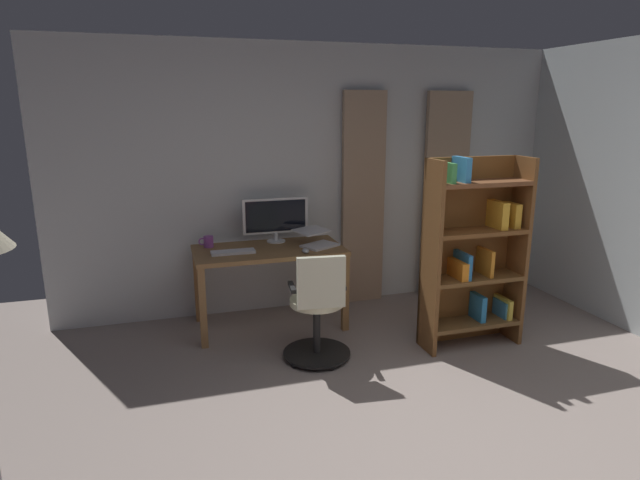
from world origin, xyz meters
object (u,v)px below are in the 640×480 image
object	(u,v)px
computer_monitor	(276,217)
bookshelf	(473,252)
office_chair	(318,311)
computer_keyboard	(233,252)
desk	(269,259)
mug_tea	(208,242)
computer_mouse	(306,251)
laptop	(317,240)

from	to	relation	value
computer_monitor	bookshelf	size ratio (longest dim) A/B	0.39
computer_monitor	bookshelf	xyz separation A→B (m)	(-1.48, 1.09, -0.18)
office_chair	bookshelf	distance (m)	1.43
computer_keyboard	desk	bearing A→B (deg)	-167.21
office_chair	mug_tea	world-z (taller)	office_chair
office_chair	mug_tea	size ratio (longest dim) A/B	6.79
bookshelf	computer_monitor	bearing A→B (deg)	-36.42
computer_monitor	computer_mouse	world-z (taller)	computer_monitor
office_chair	laptop	size ratio (longest dim) A/B	2.06
computer_keyboard	mug_tea	bearing A→B (deg)	-56.13
desk	computer_keyboard	bearing A→B (deg)	12.79
computer_mouse	mug_tea	size ratio (longest dim) A/B	0.73
computer_mouse	bookshelf	size ratio (longest dim) A/B	0.06
laptop	bookshelf	bearing A→B (deg)	116.45
computer_monitor	computer_keyboard	bearing A→B (deg)	33.84
bookshelf	mug_tea	bearing A→B (deg)	-26.69
office_chair	computer_keyboard	size ratio (longest dim) A/B	2.38
desk	computer_monitor	world-z (taller)	computer_monitor
desk	laptop	size ratio (longest dim) A/B	3.04
bookshelf	computer_mouse	bearing A→B (deg)	-25.06
desk	bookshelf	xyz separation A→B (m)	(-1.60, 0.86, 0.17)
computer_monitor	mug_tea	size ratio (longest dim) A/B	4.63
mug_tea	desk	bearing A→B (deg)	158.58
office_chair	computer_monitor	world-z (taller)	computer_monitor
computer_keyboard	computer_mouse	bearing A→B (deg)	164.68
computer_mouse	computer_keyboard	bearing A→B (deg)	-15.32
desk	computer_keyboard	xyz separation A→B (m)	(0.34, 0.08, 0.11)
desk	computer_monitor	distance (m)	0.43
mug_tea	bookshelf	world-z (taller)	bookshelf
desk	mug_tea	xyz separation A→B (m)	(0.53, -0.21, 0.15)
office_chair	computer_monitor	size ratio (longest dim) A/B	1.47
desk	laptop	distance (m)	0.48
desk	bookshelf	bearing A→B (deg)	151.66
office_chair	computer_mouse	world-z (taller)	office_chair
laptop	computer_mouse	world-z (taller)	laptop
computer_keyboard	bookshelf	distance (m)	2.09
computer_keyboard	laptop	size ratio (longest dim) A/B	0.87
mug_tea	computer_mouse	bearing A→B (deg)	150.78
computer_monitor	mug_tea	distance (m)	0.68
computer_monitor	computer_mouse	size ratio (longest dim) A/B	6.33
laptop	mug_tea	distance (m)	1.01
computer_monitor	laptop	world-z (taller)	computer_monitor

